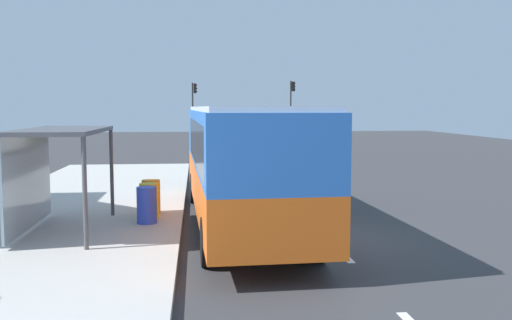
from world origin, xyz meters
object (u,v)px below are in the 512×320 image
object	(u,v)px
recycling_bin_yellow	(149,201)
bus_shelter	(50,153)
bus	(241,158)
white_van	(270,134)
recycling_bin_blue	(147,205)
traffic_light_far_side	(194,103)
sedan_far	(250,132)
recycling_bin_orange	(151,197)
traffic_light_near_side	(292,102)
sedan_near	(265,139)

from	to	relation	value
recycling_bin_yellow	bus_shelter	world-z (taller)	bus_shelter
bus	recycling_bin_yellow	distance (m)	2.80
white_van	recycling_bin_blue	world-z (taller)	white_van
recycling_bin_blue	traffic_light_far_side	bearing A→B (deg)	88.22
recycling_bin_blue	traffic_light_far_side	size ratio (longest dim) A/B	0.18
sedan_far	traffic_light_far_side	bearing A→B (deg)	-139.72
recycling_bin_yellow	white_van	bearing A→B (deg)	74.75
white_van	traffic_light_far_side	world-z (taller)	traffic_light_far_side
recycling_bin_orange	recycling_bin_yellow	bearing A→B (deg)	-90.00
traffic_light_far_side	bus_shelter	bearing A→B (deg)	-95.26
white_van	sedan_far	distance (m)	15.64
bus_shelter	recycling_bin_yellow	bearing A→B (deg)	32.55
bus_shelter	white_van	bearing A→B (deg)	70.92
recycling_bin_orange	traffic_light_near_side	distance (m)	34.56
recycling_bin_blue	traffic_light_far_side	world-z (taller)	traffic_light_far_side
bus	recycling_bin_yellow	world-z (taller)	bus
traffic_light_near_side	bus	bearing A→B (deg)	-101.90
sedan_near	bus_shelter	world-z (taller)	bus_shelter
bus	recycling_bin_orange	xyz separation A→B (m)	(-2.49, 1.17, -1.19)
recycling_bin_blue	recycling_bin_orange	world-z (taller)	same
recycling_bin_orange	recycling_bin_blue	bearing A→B (deg)	-90.00
bus	sedan_near	distance (m)	27.67
bus	white_van	world-z (taller)	bus
recycling_bin_blue	bus_shelter	distance (m)	2.74
recycling_bin_blue	recycling_bin_orange	bearing A→B (deg)	90.00
bus	sedan_near	xyz separation A→B (m)	(4.01, 27.36, -1.05)
bus	traffic_light_near_side	xyz separation A→B (m)	(7.21, 34.20, 1.78)
bus	recycling_bin_blue	bearing A→B (deg)	-174.69
traffic_light_near_side	traffic_light_far_side	bearing A→B (deg)	174.68
sedan_near	bus_shelter	size ratio (longest dim) A/B	1.12
bus	traffic_light_near_side	size ratio (longest dim) A/B	2.02
recycling_bin_blue	traffic_light_near_side	bearing A→B (deg)	74.28
traffic_light_near_side	bus_shelter	bearing A→B (deg)	-108.71
bus	sedan_near	world-z (taller)	bus
recycling_bin_yellow	traffic_light_near_side	xyz separation A→B (m)	(9.69, 33.74, 2.96)
recycling_bin_blue	bus_shelter	size ratio (longest dim) A/B	0.24
sedan_near	bus_shelter	xyz separation A→B (m)	(-8.71, -28.31, 1.31)
recycling_bin_yellow	bus_shelter	xyz separation A→B (m)	(-2.21, -1.41, 1.44)
sedan_near	sedan_far	size ratio (longest dim) A/B	1.02
bus	traffic_light_far_side	xyz separation A→B (m)	(-1.39, 35.00, 1.68)
sedan_near	recycling_bin_orange	size ratio (longest dim) A/B	4.72
recycling_bin_yellow	recycling_bin_orange	world-z (taller)	same
white_van	sedan_near	world-z (taller)	white_van
sedan_near	recycling_bin_yellow	bearing A→B (deg)	-103.58
white_van	bus_shelter	bearing A→B (deg)	-109.08
white_van	traffic_light_far_side	size ratio (longest dim) A/B	0.98
sedan_near	bus_shelter	bearing A→B (deg)	-107.10
white_van	sedan_near	xyz separation A→B (m)	(0.10, 3.41, -0.55)
sedan_far	sedan_near	bearing A→B (deg)	-90.01
traffic_light_far_side	recycling_bin_blue	bearing A→B (deg)	-91.78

